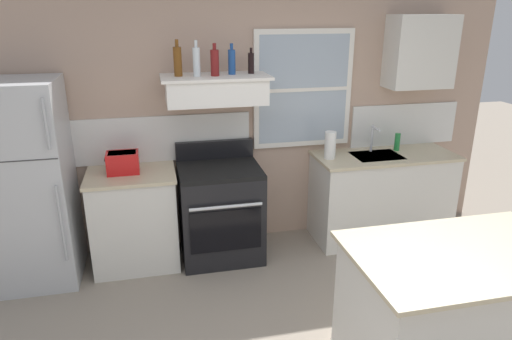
{
  "coord_description": "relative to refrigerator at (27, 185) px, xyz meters",
  "views": [
    {
      "loc": [
        -0.82,
        -2.17,
        2.32
      ],
      "look_at": [
        -0.05,
        1.2,
        1.1
      ],
      "focal_mm": 32.5,
      "sensor_mm": 36.0,
      "label": 1
    }
  ],
  "objects": [
    {
      "name": "kitchen_island",
      "position": [
        2.88,
        -1.86,
        -0.43
      ],
      "size": [
        1.4,
        0.9,
        0.91
      ],
      "color": "silver",
      "rests_on": "ground_plane"
    },
    {
      "name": "counter_left_of_stove",
      "position": [
        0.85,
        0.06,
        -0.43
      ],
      "size": [
        0.79,
        0.63,
        0.91
      ],
      "color": "silver",
      "rests_on": "ground_plane"
    },
    {
      "name": "bottle_balsamic_dark",
      "position": [
        1.99,
        0.16,
        0.95
      ],
      "size": [
        0.06,
        0.06,
        0.23
      ],
      "color": "black",
      "rests_on": "range_hood_shelf"
    },
    {
      "name": "counter_right_with_sink",
      "position": [
        3.35,
        0.06,
        -0.43
      ],
      "size": [
        1.43,
        0.63,
        0.91
      ],
      "color": "silver",
      "rests_on": "ground_plane"
    },
    {
      "name": "bottle_red_label_wine",
      "position": [
        1.65,
        0.08,
        0.97
      ],
      "size": [
        0.07,
        0.07,
        0.28
      ],
      "color": "maroon",
      "rests_on": "range_hood_shelf"
    },
    {
      "name": "bottle_blue_liqueur",
      "position": [
        1.81,
        0.14,
        0.97
      ],
      "size": [
        0.07,
        0.07,
        0.27
      ],
      "color": "#1E478C",
      "rests_on": "range_hood_shelf"
    },
    {
      "name": "back_wall",
      "position": [
        1.93,
        0.39,
        0.46
      ],
      "size": [
        5.4,
        0.11,
        2.7
      ],
      "color": "tan",
      "rests_on": "ground_plane"
    },
    {
      "name": "range_hood_shelf",
      "position": [
        1.65,
        0.12,
        0.74
      ],
      "size": [
        0.96,
        0.52,
        0.24
      ],
      "color": "white"
    },
    {
      "name": "stove_range",
      "position": [
        1.65,
        0.02,
        -0.42
      ],
      "size": [
        0.76,
        0.69,
        1.09
      ],
      "color": "black",
      "rests_on": "ground_plane"
    },
    {
      "name": "refrigerator",
      "position": [
        0.0,
        0.0,
        0.0
      ],
      "size": [
        0.7,
        0.72,
        1.78
      ],
      "color": "#B7BABC",
      "rests_on": "ground_plane"
    },
    {
      "name": "paper_towel_roll",
      "position": [
        2.75,
        0.06,
        0.16
      ],
      "size": [
        0.11,
        0.11,
        0.27
      ],
      "primitive_type": "cylinder",
      "color": "white",
      "rests_on": "counter_right_with_sink"
    },
    {
      "name": "dish_soap_bottle",
      "position": [
        3.53,
        0.16,
        0.11
      ],
      "size": [
        0.06,
        0.06,
        0.18
      ],
      "primitive_type": "cylinder",
      "color": "#268C3F",
      "rests_on": "counter_right_with_sink"
    },
    {
      "name": "bottle_clear_tall",
      "position": [
        1.49,
        0.09,
        0.99
      ],
      "size": [
        0.06,
        0.06,
        0.31
      ],
      "color": "silver",
      "rests_on": "range_hood_shelf"
    },
    {
      "name": "sink_faucet",
      "position": [
        3.25,
        0.16,
        0.2
      ],
      "size": [
        0.03,
        0.17,
        0.28
      ],
      "color": "silver",
      "rests_on": "counter_right_with_sink"
    },
    {
      "name": "bottle_amber_wine",
      "position": [
        1.33,
        0.13,
        0.99
      ],
      "size": [
        0.07,
        0.07,
        0.31
      ],
      "color": "brown",
      "rests_on": "range_hood_shelf"
    },
    {
      "name": "upper_cabinet_right",
      "position": [
        3.7,
        0.2,
        1.01
      ],
      "size": [
        0.64,
        0.32,
        0.7
      ],
      "color": "silver"
    },
    {
      "name": "toaster",
      "position": [
        0.79,
        0.08,
        0.12
      ],
      "size": [
        0.3,
        0.2,
        0.19
      ],
      "color": "red",
      "rests_on": "counter_left_of_stove"
    }
  ]
}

